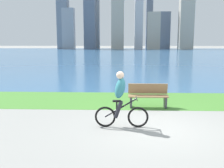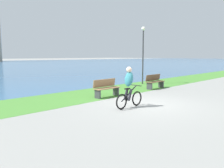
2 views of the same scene
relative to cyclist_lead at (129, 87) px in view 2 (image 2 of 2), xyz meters
The scene contains 6 objects.
ground_plane 1.27m from the cyclist_lead, ahead, with size 300.00×300.00×0.00m, color gray.
grass_strip_bayside 3.80m from the cyclist_lead, 74.93° to the left, with size 120.00×3.34×0.01m, color #478433.
cyclist_lead is the anchor object (origin of this frame).
bench_near_path 5.69m from the cyclist_lead, 23.60° to the left, with size 1.50×0.47×0.90m.
bench_far_along_path 2.64m from the cyclist_lead, 66.55° to the left, with size 1.50×0.47×0.90m.
lamppost_tall 8.00m from the cyclist_lead, 32.96° to the left, with size 0.28×0.28×4.16m.
Camera 2 is at (-7.83, -5.76, 2.09)m, focal length 36.25 mm.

